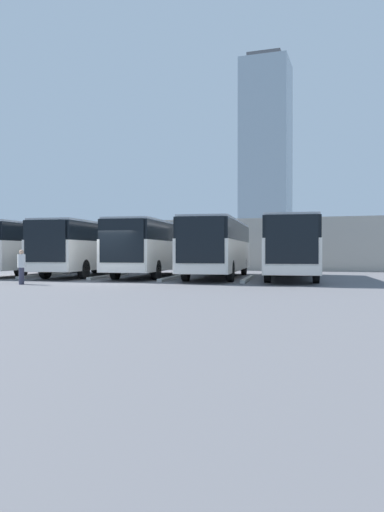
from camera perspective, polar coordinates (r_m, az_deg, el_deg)
name	(u,v)px	position (r m, az deg, el deg)	size (l,w,h in m)	color
ground_plane	(102,283)	(24.00, -10.26, -3.03)	(600.00, 600.00, 0.00)	#5B5B60
bus_0	(292,246)	(27.41, 11.31, 1.14)	(3.95, 11.73, 3.19)	silver
curb_divider_0	(248,279)	(26.11, 6.41, -2.58)	(0.24, 6.12, 0.15)	#B2B2AD
bus_1	(218,246)	(28.01, 3.01, 1.13)	(3.95, 11.73, 3.19)	silver
curb_divider_1	(174,277)	(27.05, -2.10, -2.47)	(0.24, 6.12, 0.15)	#B2B2AD
bus_2	(154,246)	(29.63, -4.39, 1.09)	(3.95, 11.73, 3.19)	silver
curb_divider_2	(110,276)	(28.99, -9.40, -2.28)	(0.24, 6.12, 0.15)	#B2B2AD
bus_3	(90,247)	(31.09, -11.57, 1.06)	(3.95, 11.73, 3.19)	silver
curb_divider_3	(45,275)	(30.77, -16.42, -2.13)	(0.24, 6.12, 0.15)	#B2B2AD
bus_4	(34,247)	(33.33, -17.57, 1.01)	(3.95, 11.73, 3.19)	silver
pedestrian	(21,266)	(23.68, -18.91, -1.06)	(0.44, 0.44, 1.57)	#38384C
station_building	(228,245)	(46.64, 4.17, 1.23)	(38.18, 16.20, 4.10)	#A8A399
office_tower	(266,158)	(203.03, 8.44, 11.07)	(18.55, 18.55, 78.77)	#93A8B7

